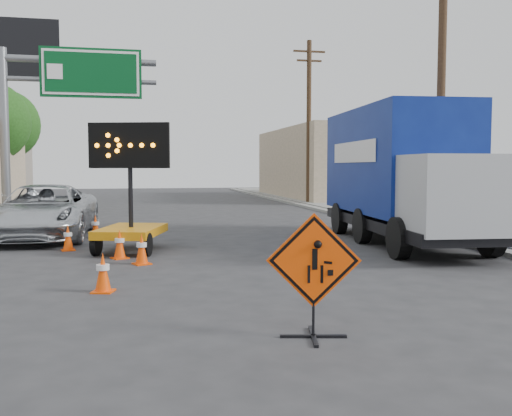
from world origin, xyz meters
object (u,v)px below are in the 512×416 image
object	(u,v)px
box_truck	(402,182)
arrow_board	(131,223)
pickup_truck	(44,211)
construction_sign	(314,272)

from	to	relation	value
box_truck	arrow_board	bearing A→B (deg)	-174.79
pickup_truck	arrow_board	bearing A→B (deg)	-49.48
construction_sign	pickup_truck	bearing A→B (deg)	125.72
arrow_board	box_truck	xyz separation A→B (m)	(7.28, 0.06, 0.98)
construction_sign	arrow_board	bearing A→B (deg)	118.32
construction_sign	arrow_board	xyz separation A→B (m)	(-2.26, 7.83, -0.11)
construction_sign	pickup_truck	distance (m)	12.04
box_truck	construction_sign	bearing A→B (deg)	-117.75
construction_sign	arrow_board	world-z (taller)	arrow_board
arrow_board	box_truck	world-z (taller)	box_truck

